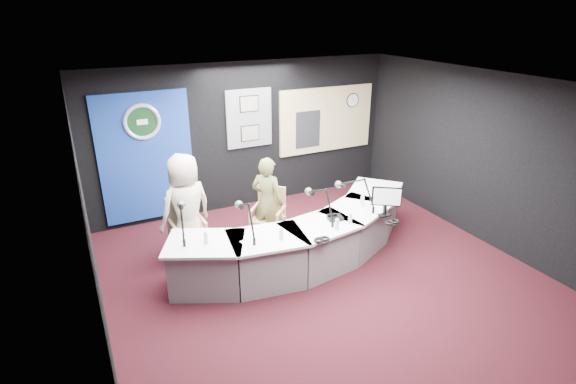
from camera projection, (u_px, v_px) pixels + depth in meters
name	position (u px, v px, depth m)	size (l,w,h in m)	color
ground	(324.00, 277.00, 6.65)	(6.00, 6.00, 0.00)	black
ceiling	(331.00, 85.00, 5.57)	(6.00, 6.00, 0.02)	silver
wall_back	(247.00, 136.00, 8.60)	(6.00, 0.02, 2.80)	black
wall_front	(517.00, 315.00, 3.63)	(6.00, 0.02, 2.80)	black
wall_left	(90.00, 235.00, 4.89)	(0.02, 6.00, 2.80)	black
wall_right	(485.00, 159.00, 7.33)	(0.02, 6.00, 2.80)	black
broadcast_desk	(304.00, 239.00, 6.94)	(4.50, 1.90, 0.75)	silver
backdrop_panel	(146.00, 158.00, 7.86)	(1.60, 0.05, 2.30)	navy
agency_seal	(142.00, 122.00, 7.57)	(0.63, 0.63, 0.07)	silver
seal_center	(142.00, 122.00, 7.58)	(0.48, 0.48, 0.01)	black
pinboard	(249.00, 118.00, 8.46)	(0.90, 0.04, 1.10)	slate
framed_photo_upper	(249.00, 104.00, 8.33)	(0.34, 0.02, 0.27)	#7C725A
framed_photo_lower	(250.00, 133.00, 8.54)	(0.34, 0.02, 0.27)	#7C725A
booth_window_frame	(326.00, 120.00, 9.23)	(2.12, 0.06, 1.32)	#CFB781
booth_glow	(327.00, 120.00, 9.22)	(2.00, 0.02, 1.20)	#FFDCA1
equipment_rack	(308.00, 129.00, 9.08)	(0.55, 0.02, 0.75)	black
wall_clock	(353.00, 100.00, 9.31)	(0.28, 0.28, 0.01)	white
armchair_left	(188.00, 230.00, 6.97)	(0.55, 0.55, 0.98)	tan
armchair_right	(268.00, 216.00, 7.40)	(0.56, 0.56, 1.00)	tan
draped_jacket	(183.00, 217.00, 7.12)	(0.50, 0.10, 0.70)	gray
person_man	(186.00, 208.00, 6.83)	(0.84, 0.55, 1.72)	beige
person_woman	(267.00, 202.00, 7.30)	(0.55, 0.36, 1.52)	brown
computer_monitor	(386.00, 196.00, 6.73)	(0.44, 0.03, 0.30)	black
desk_phone	(335.00, 218.00, 6.72)	(0.21, 0.17, 0.05)	black
headphones_near	(392.00, 222.00, 6.61)	(0.20, 0.20, 0.03)	black
headphones_far	(322.00, 239.00, 6.12)	(0.22, 0.22, 0.04)	black
paper_stack	(251.00, 243.00, 6.06)	(0.19, 0.27, 0.00)	white
notepad	(272.00, 244.00, 6.03)	(0.22, 0.32, 0.00)	white
boom_mic_a	(182.00, 216.00, 6.14)	(0.25, 0.73, 0.60)	black
boom_mic_b	(246.00, 216.00, 6.15)	(0.16, 0.74, 0.60)	black
boom_mic_c	(320.00, 201.00, 6.63)	(0.19, 0.74, 0.60)	black
boom_mic_d	(356.00, 191.00, 6.98)	(0.43, 0.66, 0.60)	black
water_bottles	(318.00, 219.00, 6.54)	(3.31, 0.61, 0.18)	silver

